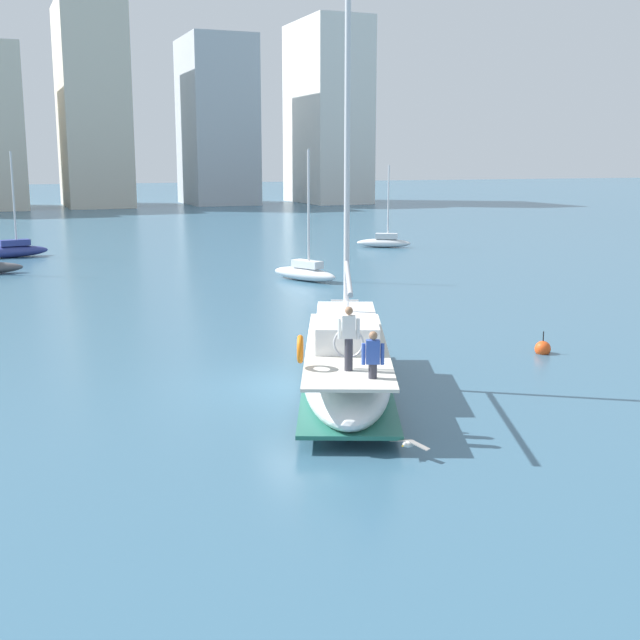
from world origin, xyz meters
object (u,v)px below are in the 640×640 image
(main_sailboat, at_px, (346,364))
(moored_sloop_far, at_px, (305,271))
(seagull, at_px, (409,444))
(moored_catamaran, at_px, (12,250))
(mooring_buoy, at_px, (543,349))
(moored_cutter_right, at_px, (384,241))

(main_sailboat, distance_m, moored_sloop_far, 22.23)
(main_sailboat, xyz_separation_m, seagull, (-0.66, -5.04, -0.58))
(moored_catamaran, height_order, mooring_buoy, moored_catamaran)
(main_sailboat, height_order, seagull, main_sailboat)
(main_sailboat, xyz_separation_m, moored_sloop_far, (6.70, 21.19, -0.40))
(mooring_buoy, bearing_deg, moored_cutter_right, 73.16)
(moored_sloop_far, bearing_deg, moored_cutter_right, 50.27)
(moored_cutter_right, bearing_deg, mooring_buoy, -106.84)
(moored_cutter_right, bearing_deg, moored_sloop_far, -129.73)
(moored_cutter_right, bearing_deg, seagull, -115.16)
(mooring_buoy, bearing_deg, moored_catamaran, 113.72)
(moored_catamaran, bearing_deg, mooring_buoy, -66.28)
(moored_catamaran, distance_m, seagull, 43.96)
(moored_sloop_far, height_order, moored_cutter_right, moored_sloop_far)
(moored_sloop_far, distance_m, seagull, 27.25)
(main_sailboat, xyz_separation_m, moored_catamaran, (-7.67, 38.35, -0.38))
(main_sailboat, height_order, moored_cutter_right, main_sailboat)
(moored_sloop_far, relative_size, seagull, 7.45)
(mooring_buoy, bearing_deg, moored_sloop_far, 94.55)
(seagull, xyz_separation_m, mooring_buoy, (8.87, 7.26, -0.16))
(moored_sloop_far, xyz_separation_m, seagull, (-7.36, -26.23, -0.18))
(moored_sloop_far, bearing_deg, main_sailboat, -107.55)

